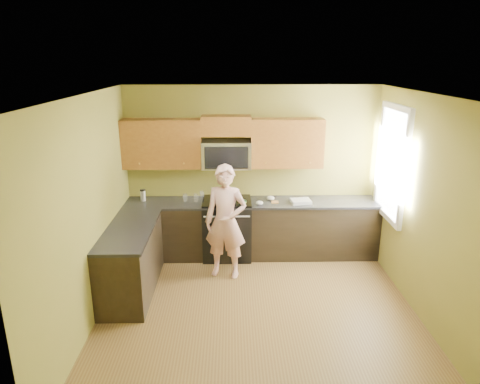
{
  "coord_description": "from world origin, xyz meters",
  "views": [
    {
      "loc": [
        -0.33,
        -4.76,
        3.09
      ],
      "look_at": [
        -0.2,
        1.3,
        1.2
      ],
      "focal_mm": 32.27,
      "sensor_mm": 36.0,
      "label": 1
    }
  ],
  "objects_px": {
    "microwave": "(227,167)",
    "travel_mug": "(143,201)",
    "frying_pan": "(229,203)",
    "stove": "(227,228)",
    "woman": "(226,222)",
    "butter_tub": "(243,204)"
  },
  "relations": [
    {
      "from": "frying_pan",
      "to": "travel_mug",
      "type": "bearing_deg",
      "value": 153.64
    },
    {
      "from": "microwave",
      "to": "woman",
      "type": "xyz_separation_m",
      "value": [
        -0.01,
        -0.78,
        -0.61
      ]
    },
    {
      "from": "travel_mug",
      "to": "stove",
      "type": "bearing_deg",
      "value": -3.96
    },
    {
      "from": "butter_tub",
      "to": "woman",
      "type": "bearing_deg",
      "value": -116.28
    },
    {
      "from": "stove",
      "to": "frying_pan",
      "type": "height_order",
      "value": "frying_pan"
    },
    {
      "from": "stove",
      "to": "microwave",
      "type": "xyz_separation_m",
      "value": [
        0.0,
        0.12,
        0.97
      ]
    },
    {
      "from": "microwave",
      "to": "frying_pan",
      "type": "xyz_separation_m",
      "value": [
        0.03,
        -0.28,
        -0.5
      ]
    },
    {
      "from": "microwave",
      "to": "frying_pan",
      "type": "relative_size",
      "value": 1.86
    },
    {
      "from": "microwave",
      "to": "woman",
      "type": "distance_m",
      "value": 0.99
    },
    {
      "from": "microwave",
      "to": "travel_mug",
      "type": "distance_m",
      "value": 1.43
    },
    {
      "from": "woman",
      "to": "travel_mug",
      "type": "relative_size",
      "value": 8.92
    },
    {
      "from": "stove",
      "to": "frying_pan",
      "type": "distance_m",
      "value": 0.5
    },
    {
      "from": "woman",
      "to": "travel_mug",
      "type": "height_order",
      "value": "woman"
    },
    {
      "from": "frying_pan",
      "to": "butter_tub",
      "type": "height_order",
      "value": "frying_pan"
    },
    {
      "from": "butter_tub",
      "to": "travel_mug",
      "type": "distance_m",
      "value": 1.59
    },
    {
      "from": "woman",
      "to": "frying_pan",
      "type": "xyz_separation_m",
      "value": [
        0.04,
        0.49,
        0.11
      ]
    },
    {
      "from": "stove",
      "to": "woman",
      "type": "xyz_separation_m",
      "value": [
        -0.01,
        -0.65,
        0.36
      ]
    },
    {
      "from": "frying_pan",
      "to": "travel_mug",
      "type": "distance_m",
      "value": 1.38
    },
    {
      "from": "frying_pan",
      "to": "microwave",
      "type": "bearing_deg",
      "value": 80.04
    },
    {
      "from": "butter_tub",
      "to": "frying_pan",
      "type": "bearing_deg",
      "value": -170.22
    },
    {
      "from": "microwave",
      "to": "stove",
      "type": "bearing_deg",
      "value": -90.0
    },
    {
      "from": "stove",
      "to": "woman",
      "type": "height_order",
      "value": "woman"
    }
  ]
}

